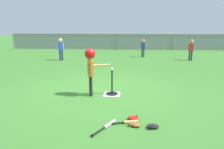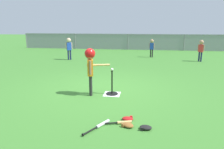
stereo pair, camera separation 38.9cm
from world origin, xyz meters
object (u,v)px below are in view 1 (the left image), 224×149
object	(u,v)px
fielder_deep_right	(191,47)
fielder_near_right	(61,46)
baseball_on_tee	(112,69)
glove_near_bats	(153,126)
glove_tossed_aside	(133,118)
fielder_deep_left	(143,46)
glove_by_plate	(135,124)
spare_bat_silver	(107,125)
batter_child	(90,62)
spare_bat_wood	(128,122)
batting_tee	(112,91)

from	to	relation	value
fielder_deep_right	fielder_near_right	distance (m)	6.74
fielder_deep_right	baseball_on_tee	bearing A→B (deg)	-122.72
baseball_on_tee	fielder_near_right	world-z (taller)	fielder_near_right
glove_near_bats	glove_tossed_aside	bearing A→B (deg)	137.13
fielder_near_right	glove_near_bats	world-z (taller)	fielder_near_right
fielder_deep_left	glove_by_plate	xyz separation A→B (m)	(-0.72, -8.56, -0.62)
spare_bat_silver	glove_near_bats	xyz separation A→B (m)	(0.83, 0.02, 0.01)
baseball_on_tee	fielder_deep_left	size ratio (longest dim) A/B	0.07
batter_child	fielder_near_right	bearing A→B (deg)	114.92
baseball_on_tee	spare_bat_silver	bearing A→B (deg)	-88.36
spare_bat_wood	spare_bat_silver	bearing A→B (deg)	-156.12
fielder_near_right	spare_bat_wood	world-z (taller)	fielder_near_right
fielder_near_right	spare_bat_silver	distance (m)	7.81
batting_tee	batter_child	bearing A→B (deg)	-166.46
spare_bat_wood	glove_by_plate	xyz separation A→B (m)	(0.13, -0.10, 0.01)
fielder_near_right	glove_by_plate	xyz separation A→B (m)	(3.62, -7.07, -0.70)
fielder_near_right	glove_tossed_aside	size ratio (longest dim) A/B	5.10
spare_bat_wood	batter_child	bearing A→B (deg)	121.89
batter_child	spare_bat_wood	size ratio (longest dim) A/B	2.26
fielder_near_right	spare_bat_wood	xyz separation A→B (m)	(3.49, -6.97, -0.71)
baseball_on_tee	batter_child	world-z (taller)	batter_child
batter_child	spare_bat_wood	bearing A→B (deg)	-58.11
batting_tee	spare_bat_wood	distance (m)	1.76
glove_by_plate	glove_tossed_aside	distance (m)	0.27
spare_bat_silver	fielder_near_right	bearing A→B (deg)	113.54
glove_tossed_aside	spare_bat_wood	bearing A→B (deg)	-122.19
fielder_deep_right	fielder_near_right	bearing A→B (deg)	-176.14
baseball_on_tee	glove_near_bats	world-z (taller)	baseball_on_tee
glove_by_plate	glove_near_bats	bearing A→B (deg)	-8.35
fielder_deep_right	glove_near_bats	bearing A→B (deg)	-110.19
fielder_deep_left	glove_tossed_aside	size ratio (longest dim) A/B	4.52
baseball_on_tee	glove_tossed_aside	bearing A→B (deg)	-70.60
batting_tee	glove_tossed_aside	bearing A→B (deg)	-70.60
batter_child	glove_near_bats	xyz separation A→B (m)	(1.43, -1.72, -0.86)
spare_bat_wood	glove_by_plate	size ratio (longest dim) A/B	2.04
batter_child	glove_tossed_aside	size ratio (longest dim) A/B	5.58
fielder_deep_left	glove_by_plate	bearing A→B (deg)	-94.81
batter_child	fielder_deep_left	xyz separation A→B (m)	(1.83, 6.89, -0.24)
batter_child	fielder_deep_right	size ratio (longest dim) A/B	1.16
baseball_on_tee	glove_near_bats	size ratio (longest dim) A/B	0.32
baseball_on_tee	fielder_deep_right	size ratio (longest dim) A/B	0.07
spare_bat_wood	glove_near_bats	size ratio (longest dim) A/B	2.40
fielder_deep_left	spare_bat_wood	xyz separation A→B (m)	(-0.85, -8.46, -0.62)
fielder_near_right	glove_near_bats	distance (m)	8.16
fielder_deep_left	spare_bat_wood	size ratio (longest dim) A/B	1.83
fielder_deep_right	spare_bat_wood	distance (m)	8.12
fielder_near_right	fielder_deep_left	bearing A→B (deg)	19.00
baseball_on_tee	fielder_deep_left	bearing A→B (deg)	79.25
fielder_near_right	glove_tossed_aside	xyz separation A→B (m)	(3.59, -6.79, -0.70)
spare_bat_silver	glove_by_plate	size ratio (longest dim) A/B	2.33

